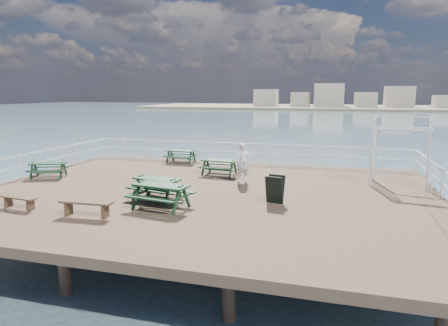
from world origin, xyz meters
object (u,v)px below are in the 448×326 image
trellis_arbor (400,155)px  picnic_table_a (48,167)px  person (243,163)px  picnic_table_e (157,184)px  flat_bench_near (19,200)px  flat_bench_far (86,205)px  picnic_table_d (161,191)px  picnic_table_c (219,164)px  picnic_table_b (181,154)px

trellis_arbor → picnic_table_a: bearing=-159.9°
trellis_arbor → person: trellis_arbor is taller
picnic_table_a → picnic_table_e: bearing=-37.6°
picnic_table_a → flat_bench_near: 5.17m
picnic_table_e → flat_bench_far: size_ratio=1.19×
picnic_table_d → trellis_arbor: (8.27, 5.86, 0.71)m
picnic_table_a → picnic_table_e: 6.77m
picnic_table_a → person: bearing=-10.9°
person → flat_bench_far: bearing=-158.3°
flat_bench_near → trellis_arbor: 14.83m
flat_bench_far → picnic_table_c: bearing=70.4°
trellis_arbor → picnic_table_d: bearing=-134.5°
picnic_table_c → flat_bench_near: picnic_table_c is taller
picnic_table_d → picnic_table_e: bearing=130.9°
flat_bench_near → flat_bench_far: flat_bench_far is taller
picnic_table_a → picnic_table_d: size_ratio=0.91×
picnic_table_c → picnic_table_e: bearing=-96.3°
picnic_table_c → picnic_table_e: size_ratio=0.87×
picnic_table_a → trellis_arbor: (15.40, 2.71, 0.81)m
picnic_table_d → flat_bench_near: size_ratio=1.50×
picnic_table_e → trellis_arbor: 10.16m
picnic_table_a → picnic_table_d: 7.80m
picnic_table_d → picnic_table_e: size_ratio=1.03×
picnic_table_d → person: bearing=77.8°
trellis_arbor → picnic_table_e: bearing=-141.9°
picnic_table_a → picnic_table_c: 7.95m
picnic_table_d → trellis_arbor: trellis_arbor is taller
picnic_table_a → trellis_arbor: size_ratio=0.66×
picnic_table_b → flat_bench_near: bearing=-98.5°
flat_bench_far → person: (3.69, 6.09, 0.49)m
trellis_arbor → person: size_ratio=1.70×
trellis_arbor → picnic_table_b: bearing=176.8°
picnic_table_c → trellis_arbor: size_ratio=0.62×
picnic_table_a → picnic_table_c: picnic_table_c is taller
picnic_table_e → flat_bench_near: 4.67m
picnic_table_e → flat_bench_far: (-1.21, -2.62, -0.18)m
picnic_table_e → trellis_arbor: (8.95, 4.76, 0.75)m
picnic_table_b → picnic_table_c: bearing=-37.9°
picnic_table_e → person: (2.48, 3.46, 0.30)m
flat_bench_near → trellis_arbor: size_ratio=0.49×
picnic_table_c → flat_bench_near: size_ratio=1.26×
picnic_table_a → trellis_arbor: 15.66m
picnic_table_c → flat_bench_far: size_ratio=1.03×
picnic_table_e → person: 4.27m
trellis_arbor → person: 6.61m
flat_bench_near → flat_bench_far: bearing=4.1°
picnic_table_e → flat_bench_near: size_ratio=1.46×
flat_bench_far → trellis_arbor: 12.59m
picnic_table_b → picnic_table_e: size_ratio=0.82×
picnic_table_a → picnic_table_e: size_ratio=0.93×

